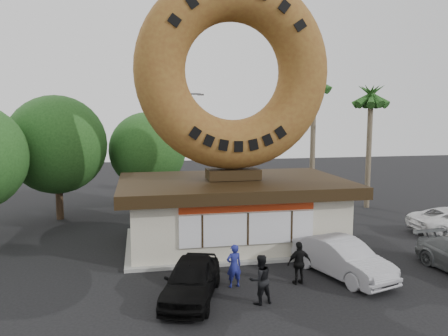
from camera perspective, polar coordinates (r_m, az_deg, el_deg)
ground at (r=17.03m, az=5.58°, el=-15.52°), size 90.00×90.00×0.00m
donut_shop at (r=22.04m, az=1.18°, el=-5.38°), size 11.20×7.20×3.80m
giant_donut at (r=21.61m, az=1.22°, el=12.50°), size 9.52×2.43×9.52m
tree_west at (r=28.54m, az=-21.00°, el=2.86°), size 6.00×6.00×7.65m
tree_mid at (r=30.15m, az=-9.94°, el=2.26°), size 5.20×5.20×6.63m
palm_near at (r=31.49m, az=11.70°, el=10.43°), size 2.60×2.60×9.75m
palm_far at (r=31.64m, az=18.64°, el=8.50°), size 2.60×2.60×8.75m
street_lamp at (r=31.22m, az=-6.05°, el=3.35°), size 2.11×0.20×8.00m
person_left at (r=16.91m, az=1.31°, el=-12.65°), size 0.67×0.50×1.66m
person_center at (r=15.58m, az=4.75°, el=-14.29°), size 0.98×0.84×1.74m
person_right at (r=17.41m, az=9.79°, el=-12.13°), size 1.03×0.54×1.68m
car_black at (r=15.98m, az=-4.30°, el=-14.30°), size 2.91×4.54×1.44m
car_silver at (r=18.58m, az=15.18°, el=-11.27°), size 2.94×4.89×1.52m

